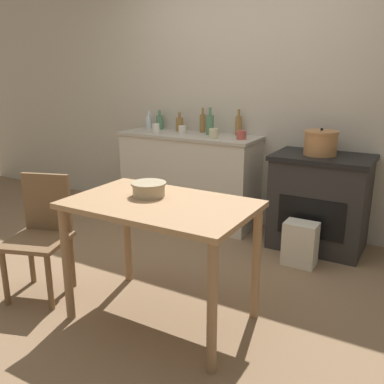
% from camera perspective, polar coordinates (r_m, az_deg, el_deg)
% --- Properties ---
extents(ground_plane, '(14.00, 14.00, 0.00)m').
position_cam_1_polar(ground_plane, '(3.37, -3.88, -11.80)').
color(ground_plane, '#896B4C').
extents(wall_back, '(8.00, 0.07, 2.55)m').
position_cam_1_polar(wall_back, '(4.39, 7.60, 12.10)').
color(wall_back, beige).
rests_on(wall_back, ground_plane).
extents(counter_cabinet, '(1.47, 0.52, 0.93)m').
position_cam_1_polar(counter_cabinet, '(4.50, -0.38, 1.89)').
color(counter_cabinet, beige).
rests_on(counter_cabinet, ground_plane).
extents(stove, '(0.84, 0.59, 0.85)m').
position_cam_1_polar(stove, '(3.99, 16.65, -1.25)').
color(stove, '#2D2B28').
rests_on(stove, ground_plane).
extents(work_table, '(1.13, 0.71, 0.80)m').
position_cam_1_polar(work_table, '(2.64, -4.19, -3.78)').
color(work_table, '#A87F56').
rests_on(work_table, ground_plane).
extents(chair, '(0.51, 0.51, 0.86)m').
position_cam_1_polar(chair, '(3.23, -19.44, -5.05)').
color(chair, brown).
rests_on(chair, ground_plane).
extents(flour_sack, '(0.27, 0.19, 0.37)m').
position_cam_1_polar(flour_sack, '(3.67, 14.23, -6.70)').
color(flour_sack, beige).
rests_on(flour_sack, ground_plane).
extents(stock_pot, '(0.29, 0.29, 0.23)m').
position_cam_1_polar(stock_pot, '(3.87, 16.78, 6.30)').
color(stock_pot, '#B77A47').
rests_on(stock_pot, stove).
extents(mixing_bowl_large, '(0.22, 0.22, 0.09)m').
position_cam_1_polar(mixing_bowl_large, '(2.72, -5.80, 0.49)').
color(mixing_bowl_large, tan).
rests_on(mixing_bowl_large, work_table).
extents(bottle_far_left, '(0.06, 0.06, 0.25)m').
position_cam_1_polar(bottle_far_left, '(4.52, 1.42, 9.20)').
color(bottle_far_left, olive).
rests_on(bottle_far_left, counter_cabinet).
extents(bottle_left, '(0.08, 0.08, 0.21)m').
position_cam_1_polar(bottle_left, '(4.77, -4.32, 9.31)').
color(bottle_left, '#517F5B').
rests_on(bottle_left, counter_cabinet).
extents(bottle_mid_left, '(0.06, 0.06, 0.20)m').
position_cam_1_polar(bottle_mid_left, '(4.83, -5.78, 9.33)').
color(bottle_mid_left, silver).
rests_on(bottle_mid_left, counter_cabinet).
extents(bottle_center_left, '(0.08, 0.08, 0.20)m').
position_cam_1_polar(bottle_center_left, '(4.60, -1.67, 9.06)').
color(bottle_center_left, olive).
rests_on(bottle_center_left, counter_cabinet).
extents(bottle_center, '(0.08, 0.08, 0.27)m').
position_cam_1_polar(bottle_center, '(4.34, 2.41, 9.00)').
color(bottle_center, '#517F5B').
rests_on(bottle_center, counter_cabinet).
extents(bottle_center_right, '(0.06, 0.06, 0.26)m').
position_cam_1_polar(bottle_center_right, '(4.34, 6.22, 8.84)').
color(bottle_center_right, olive).
rests_on(bottle_center_right, counter_cabinet).
extents(cup_mid_right, '(0.09, 0.09, 0.08)m').
position_cam_1_polar(cup_mid_right, '(4.10, 6.59, 7.57)').
color(cup_mid_right, '#B74C42').
rests_on(cup_mid_right, counter_cabinet).
extents(cup_right, '(0.09, 0.09, 0.09)m').
position_cam_1_polar(cup_right, '(4.13, 2.90, 7.80)').
color(cup_right, beige).
rests_on(cup_right, counter_cabinet).
extents(cup_far_right, '(0.08, 0.08, 0.08)m').
position_cam_1_polar(cup_far_right, '(4.41, -1.31, 8.29)').
color(cup_far_right, silver).
rests_on(cup_far_right, counter_cabinet).
extents(cup_end_right, '(0.08, 0.08, 0.09)m').
position_cam_1_polar(cup_end_right, '(4.49, -4.84, 8.46)').
color(cup_end_right, silver).
rests_on(cup_end_right, counter_cabinet).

